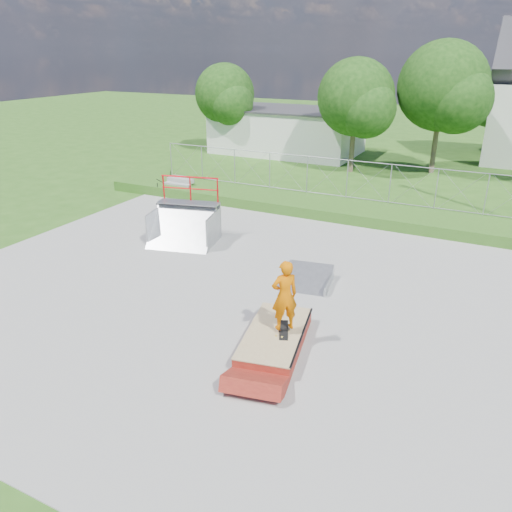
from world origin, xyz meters
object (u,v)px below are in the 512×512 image
(grind_box, at_px, (275,339))
(skater, at_px, (284,298))
(quarter_pipe, at_px, (182,214))
(flat_bank_ramp, at_px, (307,279))

(grind_box, height_order, skater, skater)
(quarter_pipe, height_order, flat_bank_ramp, quarter_pipe)
(quarter_pipe, height_order, skater, quarter_pipe)
(grind_box, relative_size, skater, 1.69)
(grind_box, distance_m, flat_bank_ramp, 3.75)
(quarter_pipe, bearing_deg, flat_bank_ramp, -26.82)
(flat_bank_ramp, distance_m, skater, 3.88)
(grind_box, xyz_separation_m, quarter_pipe, (-6.20, 5.02, 1.00))
(flat_bank_ramp, bearing_deg, skater, -86.76)
(quarter_pipe, xyz_separation_m, skater, (6.40, -4.94, 0.17))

